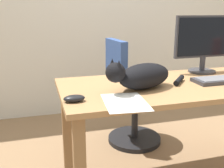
# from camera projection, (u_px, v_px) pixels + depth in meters

# --- Properties ---
(desk) EXTENTS (1.54, 0.69, 0.72)m
(desk) POSITION_uv_depth(u_px,v_px,m) (180.00, 98.00, 1.73)
(desk) COLOR #9E7247
(desk) RESTS_ON ground_plane
(office_chair) EXTENTS (0.48, 0.48, 0.94)m
(office_chair) POSITION_uv_depth(u_px,v_px,m) (130.00, 99.00, 2.36)
(office_chair) COLOR black
(office_chair) RESTS_ON ground_plane
(monitor) EXTENTS (0.48, 0.20, 0.42)m
(monitor) POSITION_uv_depth(u_px,v_px,m) (204.00, 42.00, 1.94)
(monitor) COLOR #333338
(monitor) RESTS_ON desk
(cat) EXTENTS (0.59, 0.29, 0.20)m
(cat) POSITION_uv_depth(u_px,v_px,m) (142.00, 76.00, 1.55)
(cat) COLOR black
(cat) RESTS_ON desk
(computer_mouse) EXTENTS (0.11, 0.06, 0.04)m
(computer_mouse) POSITION_uv_depth(u_px,v_px,m) (74.00, 98.00, 1.35)
(computer_mouse) COLOR black
(computer_mouse) RESTS_ON desk
(paper_sheet) EXTENTS (0.24, 0.32, 0.00)m
(paper_sheet) POSITION_uv_depth(u_px,v_px,m) (125.00, 102.00, 1.35)
(paper_sheet) COLOR white
(paper_sheet) RESTS_ON desk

